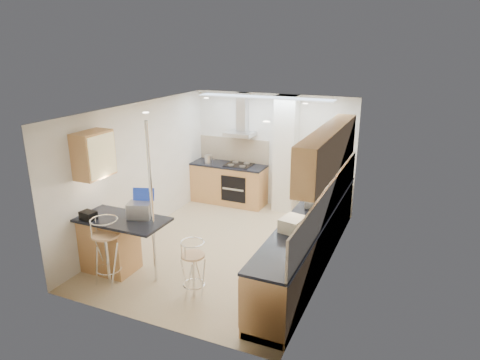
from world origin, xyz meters
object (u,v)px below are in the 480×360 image
at_px(microwave, 320,196).
at_px(bar_stool_end, 193,269).
at_px(laptop, 140,210).
at_px(bread_bin, 293,224).
at_px(bar_stool_near, 107,251).

distance_m(microwave, bar_stool_end, 2.47).
distance_m(microwave, laptop, 2.94).
bearing_deg(laptop, bread_bin, -5.94).
xyz_separation_m(laptop, bread_bin, (2.29, 0.53, -0.04)).
bearing_deg(laptop, bar_stool_near, -138.23).
relative_size(bar_stool_end, bread_bin, 2.33).
bearing_deg(bread_bin, laptop, -155.97).
distance_m(bar_stool_near, bar_stool_end, 1.39).
bearing_deg(bread_bin, bar_stool_end, -134.25).
distance_m(laptop, bar_stool_near, 0.78).
height_order(microwave, bar_stool_near, microwave).
relative_size(laptop, bread_bin, 0.94).
bearing_deg(bar_stool_near, bread_bin, -2.37).
height_order(laptop, bar_stool_end, laptop).
relative_size(microwave, laptop, 1.70).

